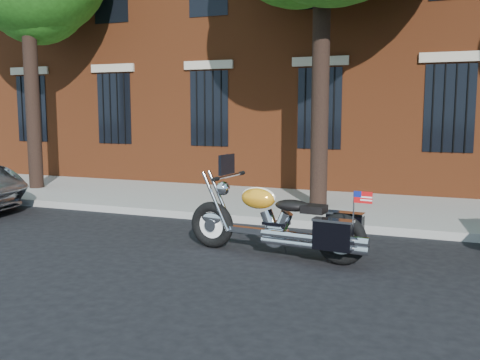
% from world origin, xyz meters
% --- Properties ---
extents(ground, '(120.00, 120.00, 0.00)m').
position_xyz_m(ground, '(0.00, 0.00, 0.00)').
color(ground, black).
rests_on(ground, ground).
extents(curb, '(40.00, 0.16, 0.15)m').
position_xyz_m(curb, '(0.00, 1.38, 0.07)').
color(curb, gray).
rests_on(curb, ground).
extents(sidewalk, '(40.00, 3.60, 0.15)m').
position_xyz_m(sidewalk, '(0.00, 3.26, 0.07)').
color(sidewalk, gray).
rests_on(sidewalk, ground).
extents(motorcycle, '(2.91, 1.01, 1.49)m').
position_xyz_m(motorcycle, '(0.78, -0.69, 0.50)').
color(motorcycle, black).
rests_on(motorcycle, ground).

